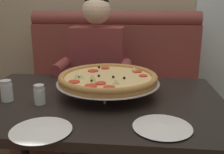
% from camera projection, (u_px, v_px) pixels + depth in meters
% --- Properties ---
extents(booth_bench, '(1.52, 0.78, 1.13)m').
position_uv_depth(booth_bench, '(112.00, 97.00, 2.26)').
color(booth_bench, brown).
rests_on(booth_bench, ground_plane).
extents(dining_table, '(1.31, 0.87, 0.72)m').
position_uv_depth(dining_table, '(95.00, 114.00, 1.33)').
color(dining_table, black).
rests_on(dining_table, ground_plane).
extents(diner_main, '(0.54, 0.64, 1.27)m').
position_uv_depth(diner_main, '(96.00, 70.00, 1.93)').
color(diner_main, '#2D3342').
rests_on(diner_main, ground_plane).
extents(pizza, '(0.54, 0.54, 0.12)m').
position_uv_depth(pizza, '(108.00, 78.00, 1.36)').
color(pizza, silver).
rests_on(pizza, dining_table).
extents(shaker_parmesan, '(0.05, 0.05, 0.10)m').
position_uv_depth(shaker_parmesan, '(40.00, 96.00, 1.24)').
color(shaker_parmesan, white).
rests_on(shaker_parmesan, dining_table).
extents(shaker_pepper_flakes, '(0.06, 0.06, 0.11)m').
position_uv_depth(shaker_pepper_flakes, '(7.00, 92.00, 1.28)').
color(shaker_pepper_flakes, white).
rests_on(shaker_pepper_flakes, dining_table).
extents(plate_near_left, '(0.24, 0.24, 0.02)m').
position_uv_depth(plate_near_left, '(41.00, 129.00, 0.97)').
color(plate_near_left, white).
rests_on(plate_near_left, dining_table).
extents(plate_near_right, '(0.23, 0.23, 0.02)m').
position_uv_depth(plate_near_right, '(162.00, 125.00, 1.00)').
color(plate_near_right, white).
rests_on(plate_near_right, dining_table).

